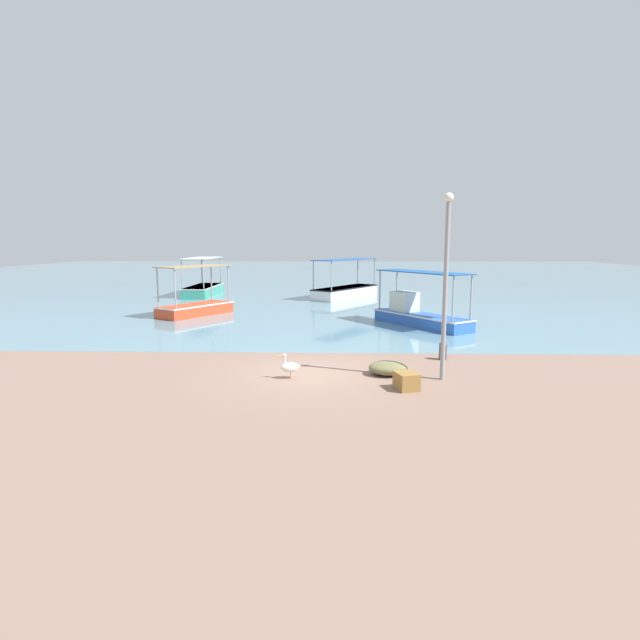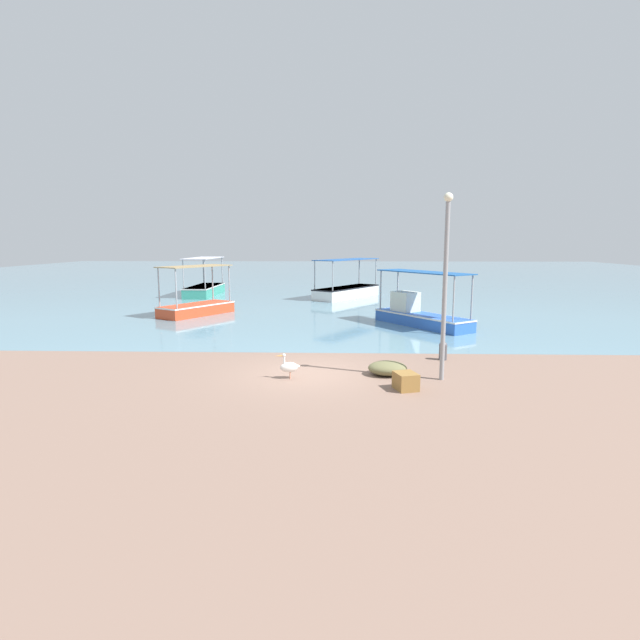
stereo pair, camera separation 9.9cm
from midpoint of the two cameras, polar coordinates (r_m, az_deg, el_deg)
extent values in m
plane|color=#816456|center=(16.31, -1.51, -6.10)|extent=(120.00, 120.00, 0.00)
cube|color=#628B9D|center=(63.87, 0.80, 5.15)|extent=(110.00, 90.00, 0.00)
cube|color=blue|center=(25.78, 11.39, 0.02)|extent=(4.41, 5.48, 0.61)
cube|color=silver|center=(25.74, 11.41, 0.60)|extent=(4.47, 5.54, 0.08)
cylinder|color=#99999E|center=(24.31, 16.77, 2.49)|extent=(0.08, 0.08, 2.09)
cylinder|color=#99999E|center=(23.40, 14.84, 2.33)|extent=(0.08, 0.08, 2.09)
cylinder|color=#99999E|center=(27.90, 8.67, 3.55)|extent=(0.08, 0.08, 2.09)
cylinder|color=#99999E|center=(27.11, 6.74, 3.44)|extent=(0.08, 0.08, 2.09)
cube|color=#1E5091|center=(25.53, 11.56, 5.39)|extent=(4.38, 5.38, 0.05)
cube|color=silver|center=(26.59, 9.53, 2.12)|extent=(1.55, 1.61, 1.03)
cube|color=white|center=(38.21, 2.85, 3.19)|extent=(5.22, 6.58, 0.80)
cube|color=black|center=(38.18, 2.86, 3.73)|extent=(5.27, 6.64, 0.08)
cylinder|color=#99999E|center=(41.14, 4.27, 5.59)|extent=(0.08, 0.08, 2.07)
cylinder|color=#99999E|center=(40.36, 6.18, 5.50)|extent=(0.08, 0.08, 2.07)
cylinder|color=#99999E|center=(35.98, -0.85, 5.13)|extent=(0.08, 0.08, 2.07)
cylinder|color=#99999E|center=(35.08, 1.23, 5.04)|extent=(0.08, 0.08, 2.07)
cube|color=#234F90|center=(38.05, 2.88, 6.93)|extent=(5.19, 6.47, 0.05)
cube|color=#D24423|center=(29.91, -14.13, 1.17)|extent=(3.81, 4.77, 0.64)
cube|color=silver|center=(29.87, -14.16, 1.70)|extent=(3.87, 4.82, 0.08)
cylinder|color=#99999E|center=(31.67, -12.39, 4.21)|extent=(0.08, 0.08, 2.17)
cylinder|color=#99999E|center=(30.67, -10.53, 4.12)|extent=(0.08, 0.08, 2.17)
cylinder|color=#99999E|center=(28.97, -18.16, 3.55)|extent=(0.08, 0.08, 2.17)
cylinder|color=#99999E|center=(27.88, -16.33, 3.44)|extent=(0.08, 0.08, 2.17)
cube|color=#957C53|center=(29.68, -14.32, 5.98)|extent=(3.79, 4.65, 0.05)
cube|color=teal|center=(40.79, -13.28, 3.30)|extent=(1.91, 5.97, 0.76)
cube|color=silver|center=(40.76, -13.30, 3.77)|extent=(1.95, 6.01, 0.08)
cylinder|color=#99999E|center=(37.84, -13.27, 5.10)|extent=(0.08, 0.08, 2.17)
cylinder|color=#99999E|center=(38.30, -15.60, 5.05)|extent=(0.08, 0.08, 2.17)
cylinder|color=#99999E|center=(43.11, -11.36, 5.60)|extent=(0.08, 0.08, 2.17)
cylinder|color=#99999E|center=(43.51, -13.43, 5.56)|extent=(0.08, 0.08, 2.17)
cube|color=silver|center=(40.62, -13.41, 6.91)|extent=(2.01, 5.77, 0.05)
cylinder|color=#E0997A|center=(15.66, -3.53, -6.33)|extent=(0.03, 0.03, 0.22)
cylinder|color=#E0997A|center=(15.76, -3.57, -6.24)|extent=(0.03, 0.03, 0.22)
ellipsoid|color=white|center=(15.64, -3.67, -5.42)|extent=(0.60, 0.39, 0.32)
ellipsoid|color=white|center=(15.67, -2.75, -5.32)|extent=(0.18, 0.15, 0.10)
cylinder|color=white|center=(15.57, -4.24, -4.64)|extent=(0.07, 0.07, 0.26)
sphere|color=white|center=(15.54, -4.25, -4.05)|extent=(0.11, 0.11, 0.11)
cone|color=#E5933F|center=(15.52, -4.86, -4.11)|extent=(0.31, 0.11, 0.06)
cylinder|color=gray|center=(15.55, 13.93, 3.04)|extent=(0.14, 0.14, 5.41)
sphere|color=#EAEACC|center=(15.53, 14.33, 13.43)|extent=(0.28, 0.28, 0.28)
cylinder|color=#47474C|center=(18.61, 13.72, -3.69)|extent=(0.29, 0.29, 0.49)
sphere|color=#4C4C51|center=(18.55, 13.75, -2.85)|extent=(0.30, 0.30, 0.30)
ellipsoid|color=#6A6843|center=(16.22, 7.60, -5.46)|extent=(1.25, 1.06, 0.44)
cube|color=olive|center=(14.71, 9.67, -6.89)|extent=(0.75, 0.82, 0.50)
camera|label=1|loc=(0.05, -90.15, -0.02)|focal=28.00mm
camera|label=2|loc=(0.05, 89.85, 0.02)|focal=28.00mm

